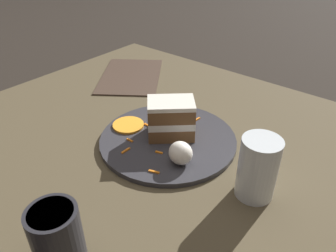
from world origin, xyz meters
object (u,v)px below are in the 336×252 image
cake_slice (171,118)px  coffee_mug (56,234)px  plate (168,139)px  drinking_glass (257,172)px  orange_garnish (128,125)px  cream_dollop (181,153)px  menu_card (131,76)px

cake_slice → coffee_mug: 0.35m
plate → drinking_glass: bearing=-6.7°
orange_garnish → cake_slice: bearing=19.4°
coffee_mug → orange_garnish: bearing=119.1°
plate → orange_garnish: orange_garnish is taller
orange_garnish → coffee_mug: bearing=-60.9°
coffee_mug → cake_slice: bearing=101.5°
cream_dollop → drinking_glass: size_ratio=0.42×
coffee_mug → menu_card: bearing=126.1°
plate → drinking_glass: (0.22, -0.03, 0.05)m
orange_garnish → menu_card: bearing=134.0°
plate → menu_card: (-0.32, 0.20, -0.00)m
cream_dollop → drinking_glass: (0.15, 0.03, 0.02)m
cake_slice → cream_dollop: cake_slice is taller
cream_dollop → orange_garnish: cream_dollop is taller
plate → drinking_glass: drinking_glass is taller
drinking_glass → menu_card: (-0.54, 0.23, -0.05)m
coffee_mug → menu_card: coffee_mug is taller
cake_slice → cream_dollop: size_ratio=2.45×
plate → coffee_mug: coffee_mug is taller
cake_slice → coffee_mug: bearing=-30.8°
drinking_glass → plate: bearing=173.3°
plate → drinking_glass: 0.23m
cream_dollop → orange_garnish: 0.18m
cream_dollop → coffee_mug: (-0.01, -0.28, 0.02)m
drinking_glass → menu_card: bearing=157.3°
drinking_glass → coffee_mug: 0.34m
drinking_glass → orange_garnish: bearing=179.4°
plate → drinking_glass: size_ratio=2.58×
plate → orange_garnish: size_ratio=4.16×
orange_garnish → menu_card: size_ratio=0.27×
cream_dollop → orange_garnish: (-0.18, 0.03, -0.02)m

